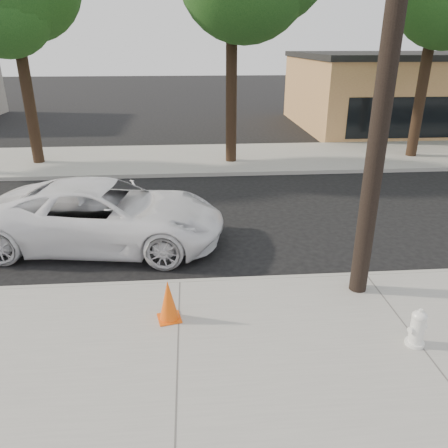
{
  "coord_description": "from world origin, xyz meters",
  "views": [
    {
      "loc": [
        0.3,
        -10.12,
        4.78
      ],
      "look_at": [
        1.01,
        -1.12,
        1.0
      ],
      "focal_mm": 35.0,
      "sensor_mm": 36.0,
      "label": 1
    }
  ],
  "objects_px": {
    "utility_pole": "(390,47)",
    "traffic_cone": "(168,301)",
    "police_cruiser": "(105,215)",
    "fire_hydrant": "(417,329)"
  },
  "relations": [
    {
      "from": "utility_pole",
      "to": "traffic_cone",
      "type": "distance_m",
      "value": 5.67
    },
    {
      "from": "fire_hydrant",
      "to": "police_cruiser",
      "type": "bearing_deg",
      "value": 123.38
    },
    {
      "from": "police_cruiser",
      "to": "traffic_cone",
      "type": "xyz_separation_m",
      "value": [
        1.69,
        -3.59,
        -0.29
      ]
    },
    {
      "from": "utility_pole",
      "to": "police_cruiser",
      "type": "relative_size",
      "value": 1.53
    },
    {
      "from": "utility_pole",
      "to": "fire_hydrant",
      "type": "height_order",
      "value": "utility_pole"
    },
    {
      "from": "fire_hydrant",
      "to": "traffic_cone",
      "type": "bearing_deg",
      "value": 147.84
    },
    {
      "from": "police_cruiser",
      "to": "fire_hydrant",
      "type": "distance_m",
      "value": 7.4
    },
    {
      "from": "police_cruiser",
      "to": "fire_hydrant",
      "type": "xyz_separation_m",
      "value": [
        5.76,
        -4.63,
        -0.36
      ]
    },
    {
      "from": "utility_pole",
      "to": "police_cruiser",
      "type": "bearing_deg",
      "value": 152.46
    },
    {
      "from": "police_cruiser",
      "to": "traffic_cone",
      "type": "height_order",
      "value": "police_cruiser"
    }
  ]
}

